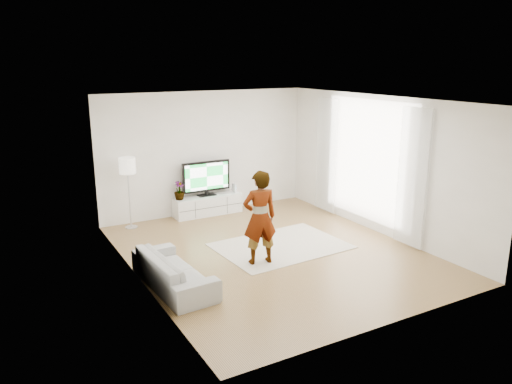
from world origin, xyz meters
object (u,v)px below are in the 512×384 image
player (260,217)px  floor_lamp (127,169)px  media_console (208,205)px  television (206,177)px  rug (281,246)px  sofa (174,270)px

player → floor_lamp: player is taller
media_console → television: size_ratio=1.38×
media_console → rug: media_console is taller
sofa → television: bearing=-35.3°
rug → floor_lamp: floor_lamp is taller
player → floor_lamp: (-1.44, 3.01, 0.44)m
floor_lamp → media_console: bearing=2.1°
media_console → player: player is taller
media_console → television: television is taller
media_console → floor_lamp: 2.10m
sofa → rug: bearing=-78.3°
media_console → floor_lamp: size_ratio=1.05×
television → player: player is taller
television → sofa: 3.87m
media_console → player: 3.16m
television → media_console: bearing=-90.0°
player → floor_lamp: bearing=-54.5°
rug → player: size_ratio=1.45×
floor_lamp → sofa: bearing=-93.7°
player → sofa: size_ratio=0.90×
sofa → floor_lamp: bearing=-7.2°
rug → player: 1.24m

